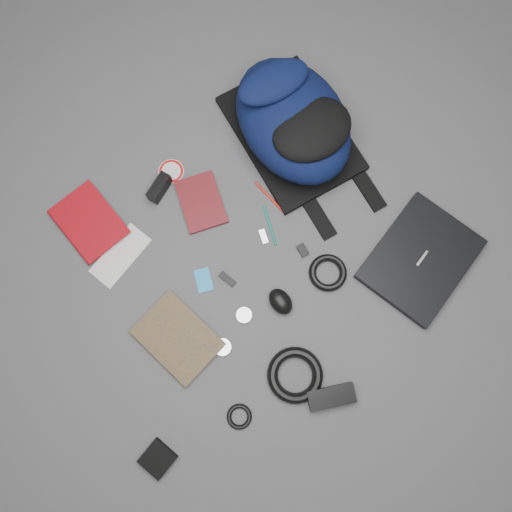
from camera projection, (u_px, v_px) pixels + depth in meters
ground at (256, 257)px, 1.66m from camera, size 4.00×4.00×0.00m
backpack at (293, 121)px, 1.64m from camera, size 0.41×0.56×0.22m
laptop at (420, 259)px, 1.64m from camera, size 0.43×0.38×0.04m
textbook_red at (68, 239)px, 1.66m from camera, size 0.20×0.25×0.03m
comic_book at (157, 360)px, 1.58m from camera, size 0.24×0.29×0.02m
envelope at (120, 256)px, 1.66m from camera, size 0.23×0.15×0.00m
dvd_case at (201, 202)px, 1.69m from camera, size 0.19×0.22×0.02m
compact_camera at (159, 188)px, 1.68m from camera, size 0.11×0.07×0.06m
sticker_disc at (171, 171)px, 1.72m from camera, size 0.09×0.09×0.00m
pen_teal at (270, 225)px, 1.68m from camera, size 0.05×0.14×0.01m
pen_red at (270, 198)px, 1.70m from camera, size 0.03×0.15×0.01m
id_badge at (204, 280)px, 1.64m from camera, size 0.07×0.09×0.00m
usb_black at (227, 279)px, 1.64m from camera, size 0.04×0.06×0.01m
usb_silver at (264, 237)px, 1.67m from camera, size 0.03×0.05×0.01m
key_fob at (303, 250)px, 1.66m from camera, size 0.03×0.04×0.01m
mouse at (281, 301)px, 1.61m from camera, size 0.07×0.09×0.05m
headphone_left at (244, 315)px, 1.62m from camera, size 0.07×0.07×0.01m
headphone_right at (223, 347)px, 1.59m from camera, size 0.07×0.07×0.01m
cable_coil at (328, 273)px, 1.64m from camera, size 0.16×0.16×0.02m
power_brick at (331, 397)px, 1.55m from camera, size 0.16×0.11×0.04m
power_cord_coil at (295, 375)px, 1.57m from camera, size 0.19×0.19×0.03m
pouch at (158, 459)px, 1.52m from camera, size 0.11×0.11×0.02m
earbud_coil at (239, 417)px, 1.55m from camera, size 0.10×0.10×0.01m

